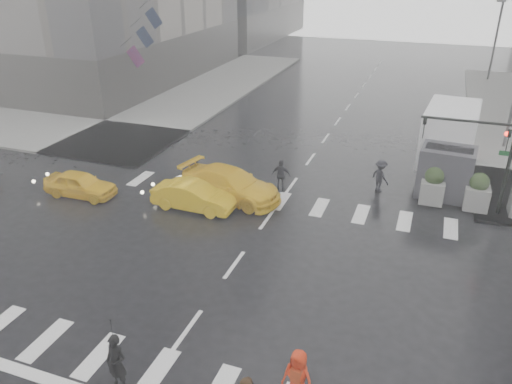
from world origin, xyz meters
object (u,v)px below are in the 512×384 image
at_px(taxi_mid, 194,196).
at_px(box_truck, 448,144).
at_px(traffic_signal_pole, 487,149).
at_px(taxi_front, 80,184).
at_px(pedestrian_orange, 298,378).

height_order(taxi_mid, box_truck, box_truck).
height_order(traffic_signal_pole, taxi_front, traffic_signal_pole).
height_order(taxi_front, box_truck, box_truck).
distance_m(taxi_front, box_truck, 19.25).
xyz_separation_m(traffic_signal_pole, taxi_mid, (-12.65, -4.19, -2.55)).
height_order(taxi_front, taxi_mid, taxi_mid).
height_order(traffic_signal_pole, pedestrian_orange, traffic_signal_pole).
bearing_deg(traffic_signal_pole, taxi_front, -165.39).
distance_m(traffic_signal_pole, box_truck, 4.24).
relative_size(traffic_signal_pole, box_truck, 0.64).
bearing_deg(box_truck, taxi_mid, -139.80).
height_order(traffic_signal_pole, taxi_mid, traffic_signal_pole).
xyz_separation_m(traffic_signal_pole, box_truck, (-1.51, 3.76, -1.23)).
bearing_deg(pedestrian_orange, taxi_front, 159.64).
distance_m(pedestrian_orange, taxi_front, 16.35).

